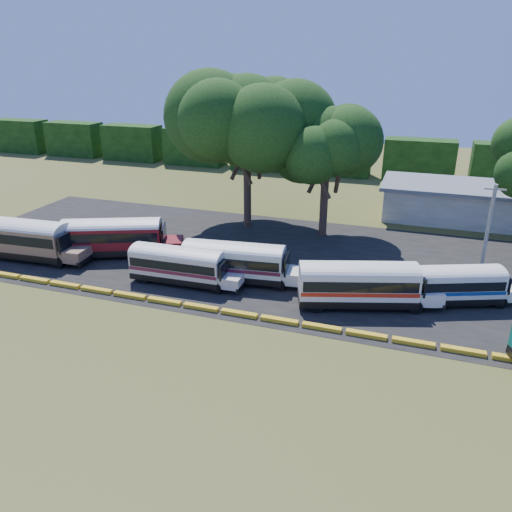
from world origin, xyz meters
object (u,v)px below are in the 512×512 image
(bus_red, at_px, (115,235))
(bus_white_red, at_px, (361,282))
(bus_beige, at_px, (23,237))
(bus_cream_west, at_px, (180,263))
(tree_west, at_px, (247,122))

(bus_red, height_order, bus_white_red, bus_red)
(bus_beige, distance_m, bus_cream_west, 15.76)
(bus_white_red, bearing_deg, bus_cream_west, 165.21)
(bus_red, distance_m, tree_west, 17.37)
(bus_red, bearing_deg, bus_cream_west, -45.02)
(bus_red, xyz_separation_m, bus_cream_west, (8.30, -3.43, -0.30))
(bus_beige, relative_size, tree_west, 0.73)
(bus_white_red, bearing_deg, bus_beige, 163.52)
(bus_beige, bearing_deg, tree_west, 40.49)
(bus_white_red, height_order, tree_west, tree_west)
(bus_cream_west, xyz_separation_m, tree_west, (0.22, 15.57, 9.32))
(bus_beige, distance_m, tree_west, 23.92)
(bus_cream_west, relative_size, tree_west, 0.60)
(tree_west, bearing_deg, bus_beige, -136.08)
(bus_white_red, xyz_separation_m, tree_west, (-14.13, 14.93, 9.12))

